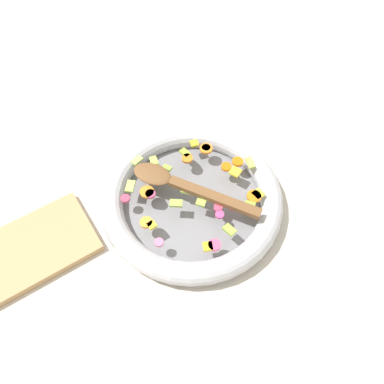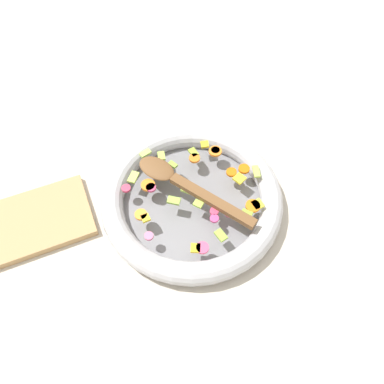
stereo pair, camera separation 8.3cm
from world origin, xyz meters
TOP-DOWN VIEW (x-y plane):
  - ground_plane at (0.00, 0.00)m, footprint 4.00×4.00m
  - skillet at (0.00, 0.00)m, footprint 0.41×0.41m
  - chopped_vegetables at (-0.01, -0.00)m, footprint 0.31×0.30m
  - wooden_spoon at (0.01, -0.02)m, footprint 0.19×0.27m
  - cutting_board at (0.34, -0.09)m, footprint 0.24×0.16m

SIDE VIEW (x-z plane):
  - ground_plane at x=0.00m, z-range 0.00..0.00m
  - cutting_board at x=0.34m, z-range 0.00..0.02m
  - skillet at x=0.00m, z-range 0.00..0.05m
  - chopped_vegetables at x=-0.01m, z-range 0.05..0.06m
  - wooden_spoon at x=0.01m, z-range 0.06..0.07m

